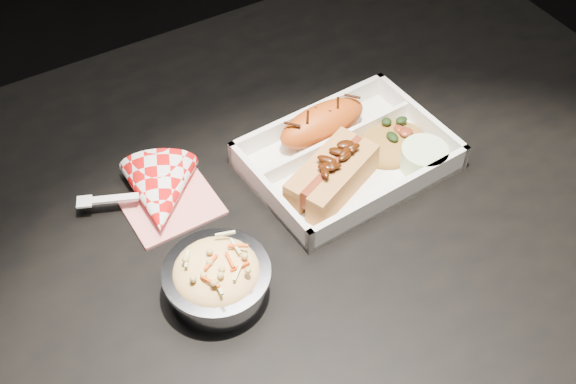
{
  "coord_description": "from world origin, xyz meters",
  "views": [
    {
      "loc": [
        -0.27,
        -0.51,
        1.43
      ],
      "look_at": [
        0.01,
        -0.03,
        0.81
      ],
      "focal_mm": 45.0,
      "sensor_mm": 36.0,
      "label": 1
    }
  ],
  "objects_px": {
    "fried_pastry": "(322,123)",
    "foil_coleslaw_cup": "(217,277)",
    "food_tray": "(347,160)",
    "dining_table": "(267,254)",
    "hotdog": "(332,174)",
    "napkin_fork": "(160,196)"
  },
  "relations": [
    {
      "from": "hotdog",
      "to": "napkin_fork",
      "type": "distance_m",
      "value": 0.21
    },
    {
      "from": "foil_coleslaw_cup",
      "to": "hotdog",
      "type": "bearing_deg",
      "value": 18.75
    },
    {
      "from": "dining_table",
      "to": "foil_coleslaw_cup",
      "type": "relative_size",
      "value": 10.15
    },
    {
      "from": "dining_table",
      "to": "hotdog",
      "type": "relative_size",
      "value": 8.61
    },
    {
      "from": "food_tray",
      "to": "napkin_fork",
      "type": "xyz_separation_m",
      "value": [
        -0.24,
        0.06,
        0.01
      ]
    },
    {
      "from": "fried_pastry",
      "to": "foil_coleslaw_cup",
      "type": "bearing_deg",
      "value": -146.98
    },
    {
      "from": "hotdog",
      "to": "napkin_fork",
      "type": "height_order",
      "value": "napkin_fork"
    },
    {
      "from": "dining_table",
      "to": "hotdog",
      "type": "xyz_separation_m",
      "value": [
        0.09,
        -0.02,
        0.12
      ]
    },
    {
      "from": "dining_table",
      "to": "hotdog",
      "type": "bearing_deg",
      "value": -10.63
    },
    {
      "from": "food_tray",
      "to": "fried_pastry",
      "type": "bearing_deg",
      "value": 90.0
    },
    {
      "from": "dining_table",
      "to": "napkin_fork",
      "type": "bearing_deg",
      "value": 146.03
    },
    {
      "from": "hotdog",
      "to": "napkin_fork",
      "type": "relative_size",
      "value": 0.86
    },
    {
      "from": "hotdog",
      "to": "napkin_fork",
      "type": "xyz_separation_m",
      "value": [
        -0.19,
        0.09,
        -0.02
      ]
    },
    {
      "from": "food_tray",
      "to": "fried_pastry",
      "type": "relative_size",
      "value": 2.01
    },
    {
      "from": "food_tray",
      "to": "foil_coleslaw_cup",
      "type": "relative_size",
      "value": 2.21
    },
    {
      "from": "fried_pastry",
      "to": "hotdog",
      "type": "relative_size",
      "value": 0.93
    },
    {
      "from": "dining_table",
      "to": "fried_pastry",
      "type": "height_order",
      "value": "fried_pastry"
    },
    {
      "from": "dining_table",
      "to": "napkin_fork",
      "type": "relative_size",
      "value": 7.4
    },
    {
      "from": "napkin_fork",
      "to": "fried_pastry",
      "type": "bearing_deg",
      "value": 21.95
    },
    {
      "from": "food_tray",
      "to": "foil_coleslaw_cup",
      "type": "xyz_separation_m",
      "value": [
        -0.23,
        -0.09,
        0.02
      ]
    },
    {
      "from": "dining_table",
      "to": "fried_pastry",
      "type": "relative_size",
      "value": 9.26
    },
    {
      "from": "fried_pastry",
      "to": "foil_coleslaw_cup",
      "type": "xyz_separation_m",
      "value": [
        -0.23,
        -0.15,
        -0.0
      ]
    }
  ]
}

